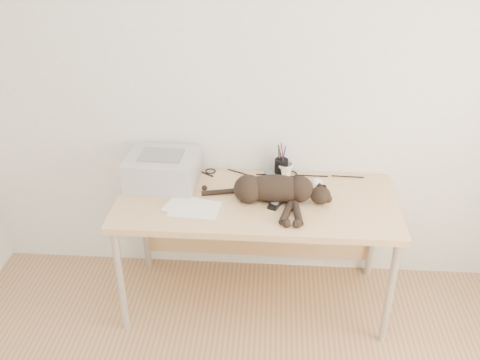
# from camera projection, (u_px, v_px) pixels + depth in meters

# --- Properties ---
(wall_back) EXTENTS (3.50, 0.00, 3.50)m
(wall_back) POSITION_uv_depth(u_px,v_px,m) (261.00, 84.00, 3.08)
(wall_back) COLOR white
(wall_back) RESTS_ON floor
(desk) EXTENTS (1.60, 0.70, 0.74)m
(desk) POSITION_uv_depth(u_px,v_px,m) (257.00, 211.00, 3.18)
(desk) COLOR #E5C186
(desk) RESTS_ON floor
(printer) EXTENTS (0.42, 0.37, 0.19)m
(printer) POSITION_uv_depth(u_px,v_px,m) (163.00, 169.00, 3.16)
(printer) COLOR #BCBCC2
(printer) RESTS_ON desk
(papers) EXTENTS (0.33, 0.26, 0.01)m
(papers) POSITION_uv_depth(u_px,v_px,m) (192.00, 208.00, 2.96)
(papers) COLOR white
(papers) RESTS_ON desk
(cat) EXTENTS (0.74, 0.34, 0.17)m
(cat) POSITION_uv_depth(u_px,v_px,m) (272.00, 190.00, 2.99)
(cat) COLOR black
(cat) RESTS_ON desk
(mug) EXTENTS (0.12, 0.12, 0.09)m
(mug) POSITION_uv_depth(u_px,v_px,m) (285.00, 170.00, 3.25)
(mug) COLOR white
(mug) RESTS_ON desk
(pen_cup) EXTENTS (0.08, 0.08, 0.21)m
(pen_cup) POSITION_uv_depth(u_px,v_px,m) (281.00, 167.00, 3.26)
(pen_cup) COLOR black
(pen_cup) RESTS_ON desk
(remote_grey) EXTENTS (0.12, 0.20, 0.02)m
(remote_grey) POSITION_uv_depth(u_px,v_px,m) (274.00, 179.00, 3.23)
(remote_grey) COLOR slate
(remote_grey) RESTS_ON desk
(remote_black) EXTENTS (0.12, 0.19, 0.02)m
(remote_black) POSITION_uv_depth(u_px,v_px,m) (278.00, 201.00, 3.01)
(remote_black) COLOR black
(remote_black) RESTS_ON desk
(mouse) EXTENTS (0.07, 0.11, 0.03)m
(mouse) POSITION_uv_depth(u_px,v_px,m) (318.00, 180.00, 3.20)
(mouse) COLOR white
(mouse) RESTS_ON desk
(cable_tangle) EXTENTS (1.36, 0.08, 0.01)m
(cable_tangle) POSITION_uv_depth(u_px,v_px,m) (259.00, 173.00, 3.31)
(cable_tangle) COLOR black
(cable_tangle) RESTS_ON desk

